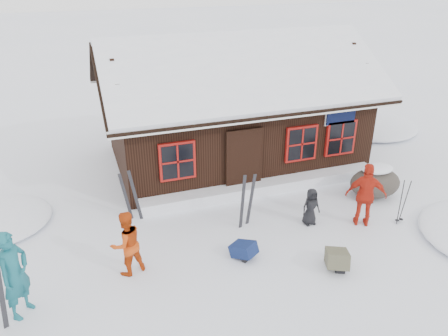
% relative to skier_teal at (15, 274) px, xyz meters
% --- Properties ---
extents(ground, '(120.00, 120.00, 0.00)m').
position_rel_skier_teal_xyz_m(ground, '(5.14, 0.81, -0.96)').
color(ground, white).
rests_on(ground, ground).
extents(mountain_hut, '(8.90, 6.09, 4.42)m').
position_rel_skier_teal_xyz_m(mountain_hut, '(6.64, 5.79, 0.62)').
color(mountain_hut, black).
rests_on(mountain_hut, ground).
extents(snow_drift, '(7.60, 0.60, 0.35)m').
position_rel_skier_teal_xyz_m(snow_drift, '(6.64, 3.06, -0.78)').
color(snow_drift, white).
rests_on(snow_drift, ground).
extents(snow_mounds, '(20.60, 13.20, 0.48)m').
position_rel_skier_teal_xyz_m(snow_mounds, '(6.79, 2.68, -0.96)').
color(snow_mounds, white).
rests_on(snow_mounds, ground).
extents(skier_teal, '(0.78, 0.83, 1.91)m').
position_rel_skier_teal_xyz_m(skier_teal, '(0.00, 0.00, 0.00)').
color(skier_teal, '#155B66').
rests_on(skier_teal, ground).
extents(skier_orange_left, '(0.91, 0.81, 1.55)m').
position_rel_skier_teal_xyz_m(skier_orange_left, '(2.20, 0.58, -0.18)').
color(skier_orange_left, '#C23F0D').
rests_on(skier_orange_left, ground).
extents(skier_orange_right, '(1.12, 0.89, 1.78)m').
position_rel_skier_teal_xyz_m(skier_orange_right, '(8.39, 0.52, -0.07)').
color(skier_orange_right, red).
rests_on(skier_orange_right, ground).
extents(skier_crouched, '(0.52, 0.35, 1.05)m').
position_rel_skier_teal_xyz_m(skier_crouched, '(7.08, 1.01, -0.43)').
color(skier_crouched, black).
rests_on(skier_crouched, ground).
extents(boulder, '(1.56, 1.17, 0.91)m').
position_rel_skier_teal_xyz_m(boulder, '(9.67, 1.74, -0.50)').
color(boulder, '#453F37').
rests_on(boulder, ground).
extents(ski_pair_mid, '(0.55, 0.14, 1.51)m').
position_rel_skier_teal_xyz_m(ski_pair_mid, '(2.61, 2.80, -0.25)').
color(ski_pair_mid, black).
rests_on(ski_pair_mid, ground).
extents(ski_pair_right, '(0.50, 0.15, 1.54)m').
position_rel_skier_teal_xyz_m(ski_pair_right, '(5.44, 1.51, -0.24)').
color(ski_pair_right, black).
rests_on(ski_pair_right, ground).
extents(ski_poles, '(0.23, 0.12, 1.31)m').
position_rel_skier_teal_xyz_m(ski_poles, '(9.40, 0.26, -0.34)').
color(ski_poles, black).
rests_on(ski_poles, ground).
extents(backpack_blue, '(0.66, 0.70, 0.31)m').
position_rel_skier_teal_xyz_m(backpack_blue, '(4.85, 0.21, -0.80)').
color(backpack_blue, '#111F4B').
rests_on(backpack_blue, ground).
extents(backpack_olive, '(0.73, 0.80, 0.36)m').
position_rel_skier_teal_xyz_m(backpack_olive, '(6.72, -0.86, -0.78)').
color(backpack_olive, '#504E39').
rests_on(backpack_olive, ground).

